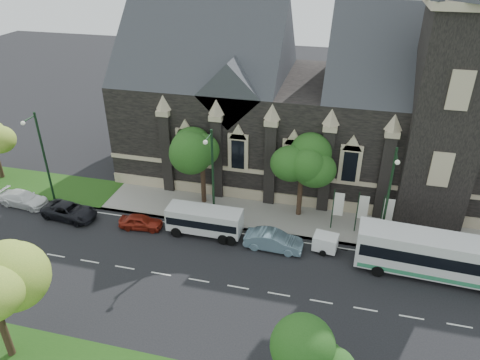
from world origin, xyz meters
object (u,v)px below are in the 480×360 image
(car_far_white, at_px, (24,199))
(car_far_black, at_px, (70,211))
(tree_walk_right, at_px, (305,157))
(street_lamp_mid, at_px, (212,174))
(banner_flag_left, at_px, (337,206))
(shuttle_bus, at_px, (205,220))
(street_lamp_far, at_px, (42,154))
(banner_flag_right, at_px, (386,213))
(sedan, at_px, (274,241))
(tree_walk_left, at_px, (205,147))
(banner_flag_center, at_px, (361,209))
(street_lamp_near, at_px, (389,195))
(box_trailer, at_px, (325,242))
(car_far_red, at_px, (141,222))
(tour_coach, at_px, (440,256))

(car_far_white, xyz_separation_m, car_far_black, (5.40, -0.85, 0.01))
(tree_walk_right, height_order, street_lamp_mid, street_lamp_mid)
(banner_flag_left, xyz_separation_m, shuttle_bus, (-10.62, -3.29, -0.96))
(street_lamp_mid, bearing_deg, tree_walk_right, 26.65)
(street_lamp_far, height_order, banner_flag_right, street_lamp_far)
(car_far_white, bearing_deg, sedan, -88.14)
(tree_walk_right, xyz_separation_m, tree_walk_left, (-9.01, -0.01, -0.08))
(tree_walk_left, bearing_deg, street_lamp_far, -165.74)
(banner_flag_center, height_order, car_far_black, banner_flag_center)
(tree_walk_left, bearing_deg, banner_flag_right, -6.04)
(car_far_black, bearing_deg, street_lamp_far, 63.72)
(sedan, bearing_deg, car_far_black, 91.72)
(street_lamp_near, relative_size, banner_flag_center, 2.25)
(box_trailer, bearing_deg, tree_walk_left, 164.97)
(sedan, bearing_deg, banner_flag_right, -64.07)
(tree_walk_left, xyz_separation_m, box_trailer, (11.55, -4.86, -4.90))
(tree_walk_right, relative_size, car_far_red, 2.09)
(street_lamp_near, distance_m, sedan, 9.60)
(street_lamp_near, distance_m, car_far_red, 20.58)
(tour_coach, bearing_deg, car_far_white, -178.77)
(box_trailer, xyz_separation_m, car_far_black, (-22.64, -0.72, -0.13))
(street_lamp_near, bearing_deg, tour_coach, -30.44)
(street_lamp_mid, xyz_separation_m, banner_flag_left, (10.29, 1.91, -2.73))
(banner_flag_right, bearing_deg, tree_walk_right, 166.40)
(street_lamp_near, distance_m, tour_coach, 5.69)
(box_trailer, bearing_deg, street_lamp_far, -174.99)
(tree_walk_left, height_order, banner_flag_right, tree_walk_left)
(street_lamp_near, distance_m, street_lamp_mid, 14.00)
(banner_flag_center, relative_size, car_far_red, 1.07)
(banner_flag_left, xyz_separation_m, car_far_white, (-28.58, -3.03, -1.69))
(street_lamp_far, bearing_deg, tree_walk_left, 14.26)
(street_lamp_near, xyz_separation_m, banner_flag_center, (-1.71, 1.91, -2.73))
(street_lamp_mid, distance_m, car_far_white, 18.85)
(tree_walk_left, relative_size, street_lamp_mid, 0.85)
(car_far_black, bearing_deg, car_far_white, 87.14)
(banner_flag_center, bearing_deg, banner_flag_right, 0.00)
(banner_flag_left, relative_size, sedan, 0.85)
(banner_flag_center, bearing_deg, shuttle_bus, -165.40)
(shuttle_bus, bearing_deg, tree_walk_left, 106.55)
(box_trailer, bearing_deg, street_lamp_near, 24.19)
(tree_walk_right, xyz_separation_m, street_lamp_near, (6.79, -3.62, -0.71))
(banner_flag_left, bearing_deg, street_lamp_mid, -169.50)
(shuttle_bus, xyz_separation_m, car_far_white, (-17.96, 0.26, -0.73))
(car_far_black, bearing_deg, car_far_red, -83.36)
(street_lamp_near, distance_m, shuttle_bus, 14.86)
(car_far_white, bearing_deg, banner_flag_center, -80.46)
(tour_coach, height_order, sedan, tour_coach)
(street_lamp_mid, relative_size, car_far_white, 1.89)
(street_lamp_far, relative_size, car_far_black, 1.79)
(tour_coach, bearing_deg, tree_walk_left, 166.42)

